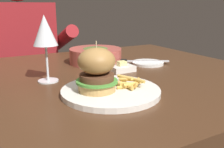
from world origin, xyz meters
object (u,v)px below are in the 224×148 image
at_px(table_knife, 135,61).
at_px(diner_person, 25,77).
at_px(bread_plate, 148,63).
at_px(butter_dish, 122,68).
at_px(wine_glass, 45,32).
at_px(soup_bowl, 96,55).
at_px(main_plate, 111,91).
at_px(burger_sandwich, 97,70).

relative_size(table_knife, diner_person, 0.18).
xyz_separation_m(bread_plate, butter_dish, (-0.14, -0.04, 0.01)).
distance_m(wine_glass, diner_person, 0.80).
bearing_deg(bread_plate, wine_glass, -174.28).
bearing_deg(bread_plate, table_knife, 151.74).
height_order(butter_dish, soup_bowl, soup_bowl).
bearing_deg(butter_dish, bread_plate, 16.30).
relative_size(main_plate, butter_dish, 3.19).
relative_size(butter_dish, soup_bowl, 0.39).
xyz_separation_m(butter_dish, diner_person, (-0.22, 0.74, -0.19)).
distance_m(burger_sandwich, wine_glass, 0.22).
height_order(wine_glass, butter_dish, wine_glass).
height_order(butter_dish, diner_person, diner_person).
xyz_separation_m(main_plate, burger_sandwich, (-0.04, 0.00, 0.06)).
height_order(main_plate, table_knife, table_knife).
height_order(wine_glass, bread_plate, wine_glass).
height_order(burger_sandwich, butter_dish, burger_sandwich).
xyz_separation_m(wine_glass, diner_person, (0.04, 0.73, -0.33)).
bearing_deg(main_plate, table_knife, 46.04).
relative_size(wine_glass, table_knife, 0.97).
xyz_separation_m(table_knife, soup_bowl, (-0.13, 0.10, 0.02)).
distance_m(main_plate, bread_plate, 0.37).
bearing_deg(wine_glass, burger_sandwich, -67.12).
distance_m(wine_glass, table_knife, 0.39).
height_order(bread_plate, soup_bowl, soup_bowl).
xyz_separation_m(main_plate, wine_glass, (-0.12, 0.19, 0.14)).
bearing_deg(bread_plate, butter_dish, -163.70).
bearing_deg(diner_person, bread_plate, -62.30).
distance_m(burger_sandwich, diner_person, 0.95).
bearing_deg(table_knife, wine_glass, -169.81).
xyz_separation_m(wine_glass, table_knife, (0.36, 0.06, -0.14)).
distance_m(wine_glass, soup_bowl, 0.31).
xyz_separation_m(butter_dish, soup_bowl, (-0.03, 0.16, 0.02)).
distance_m(bread_plate, table_knife, 0.05).
relative_size(burger_sandwich, wine_glass, 0.64).
height_order(wine_glass, diner_person, diner_person).
bearing_deg(butter_dish, soup_bowl, 98.99).
bearing_deg(butter_dish, diner_person, 106.59).
relative_size(bread_plate, soup_bowl, 0.60).
height_order(burger_sandwich, table_knife, burger_sandwich).
relative_size(burger_sandwich, table_knife, 0.62).
bearing_deg(soup_bowl, butter_dish, -81.01).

